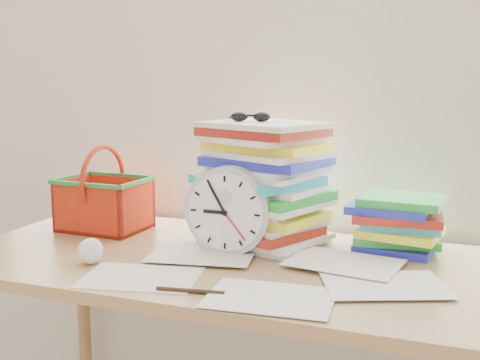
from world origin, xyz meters
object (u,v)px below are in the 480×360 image
at_px(paper_stack, 262,183).
at_px(basket, 104,189).
at_px(clock, 229,210).
at_px(book_stack, 395,224).
at_px(desk, 219,284).

height_order(paper_stack, basket, paper_stack).
xyz_separation_m(clock, basket, (-0.46, 0.11, 0.01)).
relative_size(book_stack, basket, 1.00).
bearing_deg(book_stack, basket, -175.20).
relative_size(desk, book_stack, 5.45).
bearing_deg(basket, book_stack, 6.88).
relative_size(paper_stack, basket, 1.34).
bearing_deg(book_stack, paper_stack, -174.44).
height_order(desk, basket, basket).
distance_m(clock, basket, 0.47).
bearing_deg(clock, desk, -112.72).
bearing_deg(paper_stack, basket, -175.75).
bearing_deg(desk, paper_stack, 72.33).
height_order(clock, basket, basket).
relative_size(desk, paper_stack, 4.07).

